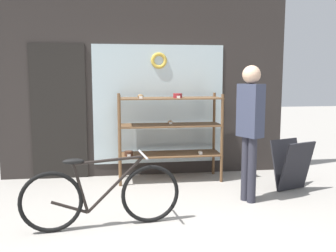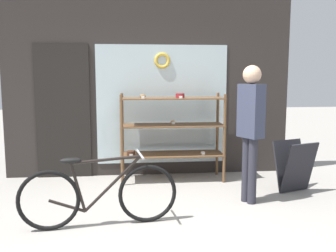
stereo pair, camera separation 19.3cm
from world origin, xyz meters
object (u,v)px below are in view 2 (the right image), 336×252
object	(u,v)px
bicycle	(99,195)
pedestrian	(251,122)
display_case	(171,128)
sandwich_board	(295,166)

from	to	relation	value
bicycle	pedestrian	distance (m)	2.05
display_case	sandwich_board	distance (m)	1.87
sandwich_board	display_case	bearing A→B (deg)	135.52
bicycle	pedestrian	size ratio (longest dim) A/B	0.97
pedestrian	display_case	bearing A→B (deg)	-169.02
display_case	pedestrian	world-z (taller)	pedestrian
bicycle	sandwich_board	distance (m)	2.79
sandwich_board	pedestrian	bearing A→B (deg)	-173.62
pedestrian	sandwich_board	bearing A→B (deg)	89.52
sandwich_board	bicycle	bearing A→B (deg)	-179.32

